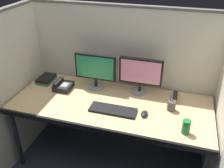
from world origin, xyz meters
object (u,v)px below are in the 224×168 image
Objects in this scene: monitor_right at (140,73)px; desk at (110,108)px; book_stack at (46,79)px; desk_phone at (63,86)px; soda_can at (186,127)px; computer_mouse at (144,114)px; pen_cup at (171,105)px; keyboard_main at (113,110)px; monitor_left at (95,69)px; red_stapler at (175,97)px.

desk is at bearing -128.63° from monitor_right.
book_stack reaches higher than desk.
soda_can reaches higher than desk_phone.
desk is 19.79× the size of computer_mouse.
monitor_right reaches higher than pen_cup.
book_stack is at bearing -176.26° from monitor_right.
book_stack is at bearing 164.98° from computer_mouse.
desk is 0.58m from pen_cup.
book_stack is 1.38m from pen_cup.
book_stack is 1.73× the size of soda_can.
desk_phone is (-0.78, -0.16, -0.18)m from monitor_right.
pen_cup is at bearing 5.99° from desk.
pen_cup reaches higher than soda_can.
pen_cup is at bearing 18.39° from keyboard_main.
keyboard_main is (0.29, -0.36, -0.20)m from monitor_left.
desk is at bearing -174.01° from pen_cup.
monitor_left reaches higher than computer_mouse.
pen_cup reaches higher than desk.
desk_phone reaches higher than computer_mouse.
soda_can is (0.14, -0.29, 0.01)m from pen_cup.
monitor_right reaches higher than desk.
pen_cup reaches higher than keyboard_main.
monitor_right is 2.64× the size of pen_cup.
keyboard_main is at bearing -145.90° from red_stapler.
monitor_right reaches higher than soda_can.
monitor_right is at bearing 146.40° from pen_cup.
monitor_right is 0.44m from computer_mouse.
pen_cup is (0.34, -0.23, -0.17)m from monitor_right.
computer_mouse is at bearing -15.02° from book_stack.
book_stack reaches higher than computer_mouse.
monitor_left is 0.84m from pen_cup.
keyboard_main is at bearing -50.69° from monitor_left.
pen_cup is (1.12, -0.06, 0.02)m from desk_phone.
soda_can reaches higher than keyboard_main.
red_stapler is (0.59, 0.25, 0.08)m from desk.
red_stapler is (1.14, 0.12, -0.01)m from desk_phone.
desk is 4.42× the size of monitor_left.
desk is at bearing -15.06° from book_stack.
monitor_left is 1.06m from soda_can.
keyboard_main is 2.04× the size of book_stack.
red_stapler reaches higher than keyboard_main.
desk_phone is (-0.62, 0.23, 0.02)m from keyboard_main.
monitor_right is 0.82m from desk_phone.
red_stapler is at bearing 34.10° from keyboard_main.
monitor_right reaches higher than red_stapler.
pen_cup reaches higher than computer_mouse.
computer_mouse is 0.59× the size of pen_cup.
monitor_left is 0.84m from red_stapler.
pen_cup is (0.22, 0.15, 0.03)m from computer_mouse.
soda_can is at bearing -10.54° from keyboard_main.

